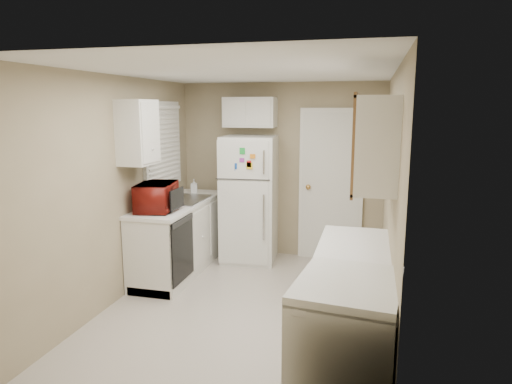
# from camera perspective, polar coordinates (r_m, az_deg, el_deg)

# --- Properties ---
(floor) EXTENTS (3.80, 3.80, 0.00)m
(floor) POSITION_cam_1_polar(r_m,az_deg,el_deg) (4.90, -1.48, -14.40)
(floor) COLOR beige
(floor) RESTS_ON ground
(ceiling) EXTENTS (3.80, 3.80, 0.00)m
(ceiling) POSITION_cam_1_polar(r_m,az_deg,el_deg) (4.46, -1.63, 14.82)
(ceiling) COLOR white
(ceiling) RESTS_ON floor
(wall_left) EXTENTS (3.80, 3.80, 0.00)m
(wall_left) POSITION_cam_1_polar(r_m,az_deg,el_deg) (5.09, -16.92, 0.26)
(wall_left) COLOR tan
(wall_left) RESTS_ON floor
(wall_right) EXTENTS (3.80, 3.80, 0.00)m
(wall_right) POSITION_cam_1_polar(r_m,az_deg,el_deg) (4.37, 16.41, -1.35)
(wall_right) COLOR tan
(wall_right) RESTS_ON floor
(wall_back) EXTENTS (2.80, 2.80, 0.00)m
(wall_back) POSITION_cam_1_polar(r_m,az_deg,el_deg) (6.35, 3.11, 2.69)
(wall_back) COLOR tan
(wall_back) RESTS_ON floor
(wall_front) EXTENTS (2.80, 2.80, 0.00)m
(wall_front) POSITION_cam_1_polar(r_m,az_deg,el_deg) (2.81, -12.25, -7.73)
(wall_front) COLOR tan
(wall_front) RESTS_ON floor
(left_counter) EXTENTS (0.60, 1.80, 0.90)m
(left_counter) POSITION_cam_1_polar(r_m,az_deg,el_deg) (5.90, -9.49, -5.52)
(left_counter) COLOR silver
(left_counter) RESTS_ON floor
(dishwasher) EXTENTS (0.03, 0.58, 0.72)m
(dishwasher) POSITION_cam_1_polar(r_m,az_deg,el_deg) (5.25, -9.22, -7.09)
(dishwasher) COLOR black
(dishwasher) RESTS_ON floor
(sink) EXTENTS (0.54, 0.74, 0.16)m
(sink) POSITION_cam_1_polar(r_m,az_deg,el_deg) (5.93, -9.03, -1.33)
(sink) COLOR gray
(sink) RESTS_ON left_counter
(microwave) EXTENTS (0.62, 0.42, 0.38)m
(microwave) POSITION_cam_1_polar(r_m,az_deg,el_deg) (5.34, -12.31, -0.68)
(microwave) COLOR maroon
(microwave) RESTS_ON left_counter
(soap_bottle) EXTENTS (0.11, 0.11, 0.19)m
(soap_bottle) POSITION_cam_1_polar(r_m,az_deg,el_deg) (6.36, -7.77, 0.80)
(soap_bottle) COLOR white
(soap_bottle) RESTS_ON left_counter
(window_blinds) EXTENTS (0.10, 0.98, 1.08)m
(window_blinds) POSITION_cam_1_polar(r_m,az_deg,el_deg) (5.93, -11.56, 5.82)
(window_blinds) COLOR silver
(window_blinds) RESTS_ON wall_left
(upper_cabinet_left) EXTENTS (0.30, 0.45, 0.70)m
(upper_cabinet_left) POSITION_cam_1_polar(r_m,az_deg,el_deg) (5.13, -14.56, 7.22)
(upper_cabinet_left) COLOR silver
(upper_cabinet_left) RESTS_ON wall_left
(refrigerator) EXTENTS (0.75, 0.73, 1.69)m
(refrigerator) POSITION_cam_1_polar(r_m,az_deg,el_deg) (6.16, -0.78, -0.88)
(refrigerator) COLOR silver
(refrigerator) RESTS_ON floor
(cabinet_over_fridge) EXTENTS (0.70, 0.30, 0.40)m
(cabinet_over_fridge) POSITION_cam_1_polar(r_m,az_deg,el_deg) (6.24, -0.75, 9.93)
(cabinet_over_fridge) COLOR silver
(cabinet_over_fridge) RESTS_ON wall_back
(interior_door) EXTENTS (0.86, 0.06, 2.08)m
(interior_door) POSITION_cam_1_polar(r_m,az_deg,el_deg) (6.25, 9.33, 0.76)
(interior_door) COLOR silver
(interior_door) RESTS_ON floor
(right_counter) EXTENTS (0.60, 2.00, 0.90)m
(right_counter) POSITION_cam_1_polar(r_m,az_deg,el_deg) (3.84, 11.60, -14.63)
(right_counter) COLOR silver
(right_counter) RESTS_ON floor
(stove) EXTENTS (0.74, 0.87, 0.97)m
(stove) POSITION_cam_1_polar(r_m,az_deg,el_deg) (3.27, 11.17, -18.63)
(stove) COLOR silver
(stove) RESTS_ON floor
(upper_cabinet_right) EXTENTS (0.30, 1.20, 0.70)m
(upper_cabinet_right) POSITION_cam_1_polar(r_m,az_deg,el_deg) (3.79, 14.86, 6.14)
(upper_cabinet_right) COLOR silver
(upper_cabinet_right) RESTS_ON wall_right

